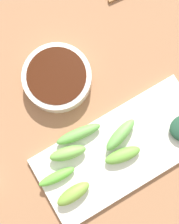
# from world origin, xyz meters

# --- Properties ---
(tabletop) EXTENTS (2.10, 2.10, 0.02)m
(tabletop) POSITION_xyz_m (0.00, 0.00, 0.01)
(tabletop) COLOR #946745
(tabletop) RESTS_ON ground
(sauce_bowl) EXTENTS (0.14, 0.14, 0.04)m
(sauce_bowl) POSITION_xyz_m (-0.12, -0.04, 0.04)
(sauce_bowl) COLOR silver
(sauce_bowl) RESTS_ON tabletop
(serving_plate) EXTENTS (0.16, 0.35, 0.01)m
(serving_plate) POSITION_xyz_m (0.07, 0.00, 0.03)
(serving_plate) COLOR silver
(serving_plate) RESTS_ON tabletop
(broccoli_stalk_0) EXTENTS (0.05, 0.08, 0.03)m
(broccoli_stalk_0) POSITION_xyz_m (0.04, 0.01, 0.05)
(broccoli_stalk_0) COLOR #6CBA53
(broccoli_stalk_0) RESTS_ON serving_plate
(broccoli_stalk_1) EXTENTS (0.04, 0.08, 0.02)m
(broccoli_stalk_1) POSITION_xyz_m (0.08, -0.01, 0.04)
(broccoli_stalk_1) COLOR #6AAA3E
(broccoli_stalk_1) RESTS_ON serving_plate
(broccoli_stalk_3) EXTENTS (0.03, 0.08, 0.02)m
(broccoli_stalk_3) POSITION_xyz_m (0.05, -0.14, 0.04)
(broccoli_stalk_3) COLOR #62BB3D
(broccoli_stalk_3) RESTS_ON serving_plate
(broccoli_stalk_4) EXTENTS (0.04, 0.08, 0.03)m
(broccoli_stalk_4) POSITION_xyz_m (0.02, -0.10, 0.05)
(broccoli_stalk_4) COLOR #74BA4D
(broccoli_stalk_4) RESTS_ON serving_plate
(broccoli_stalk_5) EXTENTS (0.03, 0.07, 0.03)m
(broccoli_stalk_5) POSITION_xyz_m (0.10, -0.13, 0.05)
(broccoli_stalk_5) COLOR #79AD3E
(broccoli_stalk_5) RESTS_ON serving_plate
(broccoli_stalk_6) EXTENTS (0.04, 0.10, 0.03)m
(broccoli_stalk_6) POSITION_xyz_m (0.00, -0.06, 0.04)
(broccoli_stalk_6) COLOR #66AB4B
(broccoli_stalk_6) RESTS_ON serving_plate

